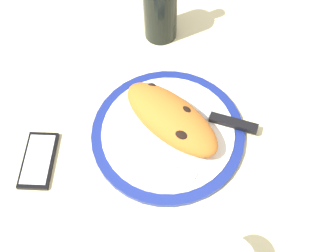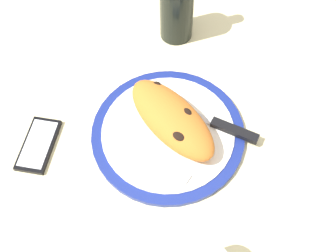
{
  "view_description": "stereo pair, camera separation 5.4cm",
  "coord_description": "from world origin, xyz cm",
  "views": [
    {
      "loc": [
        19.97,
        -35.87,
        73.18
      ],
      "look_at": [
        0.0,
        0.0,
        3.53
      ],
      "focal_mm": 42.46,
      "sensor_mm": 36.0,
      "label": 1
    },
    {
      "loc": [
        24.53,
        -32.92,
        73.18
      ],
      "look_at": [
        0.0,
        0.0,
        3.53
      ],
      "focal_mm": 42.46,
      "sensor_mm": 36.0,
      "label": 2
    }
  ],
  "objects": [
    {
      "name": "smartphone",
      "position": [
        -19.86,
        -18.23,
        0.56
      ],
      "size": [
        11.05,
        13.88,
        1.16
      ],
      "color": "black",
      "rests_on": "ground_plane"
    },
    {
      "name": "fork",
      "position": [
        3.67,
        -6.81,
        1.73
      ],
      "size": [
        15.56,
        2.37,
        0.4
      ],
      "color": "silver",
      "rests_on": "plate"
    },
    {
      "name": "knife",
      "position": [
        8.51,
        7.51,
        2.03
      ],
      "size": [
        22.4,
        6.07,
        1.2
      ],
      "color": "silver",
      "rests_on": "plate"
    },
    {
      "name": "ground_plane",
      "position": [
        0.0,
        0.0,
        -1.5
      ],
      "size": [
        150.0,
        150.0,
        3.0
      ],
      "primitive_type": "cube",
      "color": "beige"
    },
    {
      "name": "wine_bottle",
      "position": [
        -15.55,
        24.22,
        9.71
      ],
      "size": [
        7.89,
        7.89,
        25.01
      ],
      "color": "black",
      "rests_on": "ground_plane"
    },
    {
      "name": "plate",
      "position": [
        0.0,
        0.0,
        0.73
      ],
      "size": [
        32.11,
        32.11,
        1.53
      ],
      "color": "navy",
      "rests_on": "ground_plane"
    },
    {
      "name": "calzone",
      "position": [
        0.11,
        1.28,
        4.73
      ],
      "size": [
        25.01,
        15.13,
        6.37
      ],
      "color": "orange",
      "rests_on": "plate"
    }
  ]
}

